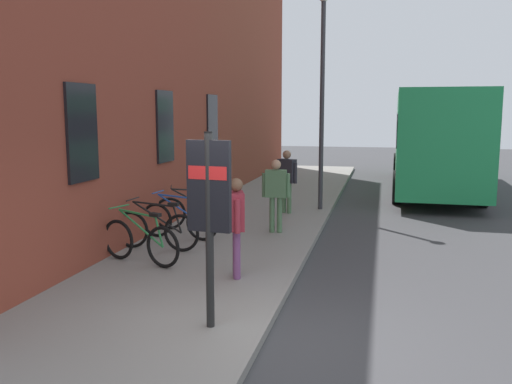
{
  "coord_description": "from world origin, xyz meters",
  "views": [
    {
      "loc": [
        -6.13,
        -1.33,
        2.77
      ],
      "look_at": [
        2.17,
        0.6,
        1.5
      ],
      "focal_mm": 38.6,
      "sensor_mm": 36.0,
      "label": 1
    }
  ],
  "objects_px": {
    "bicycle_leaning_wall": "(180,220)",
    "pedestrian_crossing_street": "(236,217)",
    "pedestrian_by_facade": "(287,175)",
    "bicycle_by_door": "(140,242)",
    "pedestrian_near_bus": "(276,188)",
    "bicycle_beside_lamp": "(194,212)",
    "street_lamp": "(322,84)",
    "city_bus": "(434,135)",
    "bicycle_far_end": "(156,230)",
    "transit_info_sign": "(209,199)"
  },
  "relations": [
    {
      "from": "pedestrian_crossing_street",
      "to": "bicycle_far_end",
      "type": "bearing_deg",
      "value": 55.22
    },
    {
      "from": "bicycle_leaning_wall",
      "to": "pedestrian_crossing_street",
      "type": "height_order",
      "value": "pedestrian_crossing_street"
    },
    {
      "from": "bicycle_by_door",
      "to": "bicycle_beside_lamp",
      "type": "height_order",
      "value": "same"
    },
    {
      "from": "transit_info_sign",
      "to": "street_lamp",
      "type": "relative_size",
      "value": 0.42
    },
    {
      "from": "pedestrian_crossing_street",
      "to": "street_lamp",
      "type": "distance_m",
      "value": 6.88
    },
    {
      "from": "bicycle_by_door",
      "to": "pedestrian_near_bus",
      "type": "height_order",
      "value": "pedestrian_near_bus"
    },
    {
      "from": "bicycle_leaning_wall",
      "to": "pedestrian_crossing_street",
      "type": "bearing_deg",
      "value": -141.29
    },
    {
      "from": "city_bus",
      "to": "street_lamp",
      "type": "distance_m",
      "value": 6.51
    },
    {
      "from": "pedestrian_by_facade",
      "to": "transit_info_sign",
      "type": "bearing_deg",
      "value": -177.01
    },
    {
      "from": "bicycle_leaning_wall",
      "to": "pedestrian_crossing_street",
      "type": "relative_size",
      "value": 1.11
    },
    {
      "from": "bicycle_far_end",
      "to": "bicycle_leaning_wall",
      "type": "xyz_separation_m",
      "value": [
        0.95,
        -0.1,
        0.0
      ]
    },
    {
      "from": "bicycle_leaning_wall",
      "to": "pedestrian_by_facade",
      "type": "distance_m",
      "value": 3.8
    },
    {
      "from": "transit_info_sign",
      "to": "pedestrian_near_bus",
      "type": "bearing_deg",
      "value": 2.47
    },
    {
      "from": "bicycle_by_door",
      "to": "pedestrian_crossing_street",
      "type": "distance_m",
      "value": 1.97
    },
    {
      "from": "bicycle_beside_lamp",
      "to": "pedestrian_crossing_street",
      "type": "height_order",
      "value": "pedestrian_crossing_street"
    },
    {
      "from": "bicycle_far_end",
      "to": "street_lamp",
      "type": "xyz_separation_m",
      "value": [
        5.09,
        -2.55,
        2.94
      ]
    },
    {
      "from": "city_bus",
      "to": "pedestrian_near_bus",
      "type": "height_order",
      "value": "city_bus"
    },
    {
      "from": "pedestrian_near_bus",
      "to": "city_bus",
      "type": "bearing_deg",
      "value": -24.8
    },
    {
      "from": "bicycle_far_end",
      "to": "bicycle_leaning_wall",
      "type": "relative_size",
      "value": 1.0
    },
    {
      "from": "pedestrian_crossing_street",
      "to": "street_lamp",
      "type": "height_order",
      "value": "street_lamp"
    },
    {
      "from": "bicycle_far_end",
      "to": "city_bus",
      "type": "height_order",
      "value": "city_bus"
    },
    {
      "from": "bicycle_leaning_wall",
      "to": "pedestrian_near_bus",
      "type": "height_order",
      "value": "pedestrian_near_bus"
    },
    {
      "from": "bicycle_far_end",
      "to": "bicycle_leaning_wall",
      "type": "height_order",
      "value": "same"
    },
    {
      "from": "bicycle_by_door",
      "to": "street_lamp",
      "type": "relative_size",
      "value": 0.3
    },
    {
      "from": "pedestrian_by_facade",
      "to": "pedestrian_crossing_street",
      "type": "xyz_separation_m",
      "value": [
        -5.67,
        -0.19,
        -0.02
      ]
    },
    {
      "from": "bicycle_by_door",
      "to": "bicycle_leaning_wall",
      "type": "relative_size",
      "value": 0.96
    },
    {
      "from": "transit_info_sign",
      "to": "bicycle_beside_lamp",
      "type": "bearing_deg",
      "value": 21.55
    },
    {
      "from": "bicycle_beside_lamp",
      "to": "pedestrian_by_facade",
      "type": "height_order",
      "value": "pedestrian_by_facade"
    },
    {
      "from": "transit_info_sign",
      "to": "pedestrian_by_facade",
      "type": "xyz_separation_m",
      "value": [
        7.68,
        0.4,
        -0.61
      ]
    },
    {
      "from": "transit_info_sign",
      "to": "city_bus",
      "type": "bearing_deg",
      "value": -14.91
    },
    {
      "from": "bicycle_beside_lamp",
      "to": "street_lamp",
      "type": "bearing_deg",
      "value": -38.35
    },
    {
      "from": "bicycle_beside_lamp",
      "to": "transit_info_sign",
      "type": "xyz_separation_m",
      "value": [
        -5.32,
        -2.1,
        1.21
      ]
    },
    {
      "from": "bicycle_beside_lamp",
      "to": "city_bus",
      "type": "distance_m",
      "value": 10.41
    },
    {
      "from": "pedestrian_crossing_street",
      "to": "bicycle_beside_lamp",
      "type": "bearing_deg",
      "value": 29.78
    },
    {
      "from": "transit_info_sign",
      "to": "pedestrian_near_bus",
      "type": "distance_m",
      "value": 5.41
    },
    {
      "from": "bicycle_beside_lamp",
      "to": "transit_info_sign",
      "type": "relative_size",
      "value": 0.7
    },
    {
      "from": "city_bus",
      "to": "transit_info_sign",
      "type": "bearing_deg",
      "value": 165.09
    },
    {
      "from": "city_bus",
      "to": "pedestrian_crossing_street",
      "type": "relative_size",
      "value": 6.6
    },
    {
      "from": "bicycle_leaning_wall",
      "to": "street_lamp",
      "type": "xyz_separation_m",
      "value": [
        4.14,
        -2.44,
        2.94
      ]
    },
    {
      "from": "bicycle_by_door",
      "to": "pedestrian_near_bus",
      "type": "xyz_separation_m",
      "value": [
        2.95,
        -1.82,
        0.58
      ]
    },
    {
      "from": "city_bus",
      "to": "pedestrian_crossing_street",
      "type": "height_order",
      "value": "city_bus"
    },
    {
      "from": "bicycle_far_end",
      "to": "pedestrian_by_facade",
      "type": "distance_m",
      "value": 4.7
    },
    {
      "from": "city_bus",
      "to": "bicycle_far_end",
      "type": "bearing_deg",
      "value": 150.85
    },
    {
      "from": "bicycle_by_door",
      "to": "pedestrian_near_bus",
      "type": "distance_m",
      "value": 3.52
    },
    {
      "from": "transit_info_sign",
      "to": "bicycle_by_door",
      "type": "bearing_deg",
      "value": 40.3
    },
    {
      "from": "street_lamp",
      "to": "pedestrian_near_bus",
      "type": "bearing_deg",
      "value": 168.65
    },
    {
      "from": "bicycle_leaning_wall",
      "to": "pedestrian_near_bus",
      "type": "bearing_deg",
      "value": -60.03
    },
    {
      "from": "pedestrian_crossing_street",
      "to": "street_lamp",
      "type": "xyz_separation_m",
      "value": [
        6.44,
        -0.6,
        2.35
      ]
    },
    {
      "from": "bicycle_far_end",
      "to": "pedestrian_crossing_street",
      "type": "height_order",
      "value": "pedestrian_crossing_street"
    },
    {
      "from": "bicycle_beside_lamp",
      "to": "pedestrian_near_bus",
      "type": "distance_m",
      "value": 1.96
    }
  ]
}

